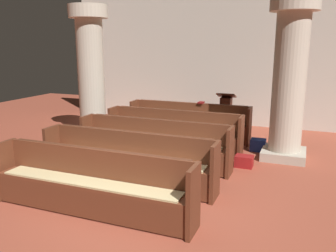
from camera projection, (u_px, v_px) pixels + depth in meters
ground_plane at (141, 210)px, 5.00m from camera, size 19.20×19.20×0.00m
back_wall at (233, 47)px, 10.00m from camera, size 10.00×0.16×4.50m
pew_row_0 at (189, 120)px, 8.70m from camera, size 3.05×0.47×0.89m
pew_row_1 at (173, 130)px, 7.73m from camera, size 3.05×0.46×0.89m
pew_row_2 at (154, 142)px, 6.75m from camera, size 3.05×0.46×0.89m
pew_row_3 at (127, 158)px, 5.78m from camera, size 3.05×0.46×0.89m
pew_row_4 at (90, 181)px, 4.80m from camera, size 3.05×0.46×0.89m
pillar_aisle_side at (289, 77)px, 6.90m from camera, size 0.93×0.93×3.23m
pillar_far_side at (91, 71)px, 8.56m from camera, size 0.93×0.93×3.23m
lectern at (226, 116)px, 9.31m from camera, size 0.48×0.45×1.08m
hymn_book at (201, 103)px, 8.69m from camera, size 0.13×0.22×0.04m
kneeler_box_blue at (258, 145)px, 7.76m from camera, size 0.32×0.27×0.27m
kneeler_box_red at (244, 161)px, 6.74m from camera, size 0.34×0.26×0.22m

